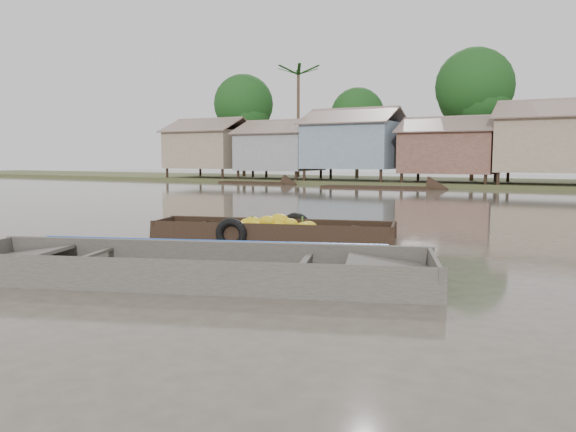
% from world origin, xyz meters
% --- Properties ---
extents(ground, '(120.00, 120.00, 0.00)m').
position_xyz_m(ground, '(0.00, 0.00, 0.00)').
color(ground, '#4A4139').
rests_on(ground, ground).
extents(riverbank, '(120.00, 12.47, 10.22)m').
position_xyz_m(riverbank, '(3.03, 31.86, 3.07)').
color(riverbank, '#384723').
rests_on(riverbank, ground).
extents(banana_boat, '(5.86, 2.81, 0.81)m').
position_xyz_m(banana_boat, '(-2.32, 3.33, 0.16)').
color(banana_boat, black).
rests_on(banana_boat, ground).
extents(viewer_boat, '(7.75, 4.29, 0.61)m').
position_xyz_m(viewer_boat, '(-1.11, -1.15, 0.06)').
color(viewer_boat, '#3C3832').
rests_on(viewer_boat, ground).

